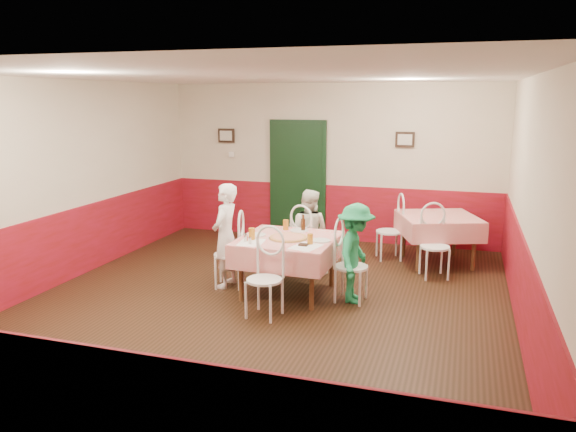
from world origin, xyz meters
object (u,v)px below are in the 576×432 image
(chair_right, at_px, (351,267))
(diner_right, at_px, (356,253))
(main_table, at_px, (288,266))
(diner_left, at_px, (225,236))
(chair_left, at_px, (229,255))
(beer_bottle, at_px, (303,224))
(chair_near, at_px, (264,280))
(pizza, at_px, (288,237))
(second_table, at_px, (438,240))
(wallet, at_px, (303,245))
(chair_second_a, at_px, (389,232))
(glass_b, at_px, (310,239))
(diner_far, at_px, (308,232))
(glass_a, at_px, (252,234))
(chair_far, at_px, (307,245))
(chair_second_b, at_px, (435,247))

(chair_right, xyz_separation_m, diner_right, (0.05, -0.00, 0.18))
(main_table, relative_size, diner_left, 0.85)
(chair_left, relative_size, beer_bottle, 4.36)
(chair_near, height_order, pizza, chair_near)
(second_table, xyz_separation_m, beer_bottle, (-1.72, -1.62, 0.49))
(main_table, height_order, wallet, wallet)
(chair_near, distance_m, pizza, 0.87)
(main_table, distance_m, chair_right, 0.85)
(chair_second_a, height_order, beer_bottle, beer_bottle)
(chair_near, xyz_separation_m, diner_right, (0.92, 0.82, 0.18))
(glass_b, bearing_deg, diner_right, 20.84)
(chair_near, height_order, diner_right, diner_right)
(second_table, bearing_deg, chair_right, -114.85)
(chair_near, bearing_deg, second_table, 64.50)
(diner_far, distance_m, diner_right, 1.27)
(chair_near, relative_size, beer_bottle, 4.36)
(chair_left, bearing_deg, chair_near, 31.01)
(chair_left, xyz_separation_m, diner_right, (1.75, -0.05, 0.18))
(chair_second_a, bearing_deg, beer_bottle, -51.65)
(chair_left, distance_m, glass_a, 0.64)
(chair_left, relative_size, chair_far, 1.00)
(chair_right, bearing_deg, diner_far, 46.48)
(second_table, distance_m, pizza, 2.77)
(main_table, height_order, glass_b, glass_b)
(chair_left, bearing_deg, diner_right, 76.01)
(chair_right, distance_m, chair_near, 1.20)
(second_table, xyz_separation_m, chair_second_a, (-0.75, 0.00, 0.08))
(wallet, bearing_deg, glass_a, 174.68)
(glass_b, bearing_deg, diner_far, 106.53)
(chair_second_b, bearing_deg, glass_a, -166.31)
(second_table, distance_m, diner_far, 2.13)
(chair_right, height_order, wallet, chair_right)
(chair_second_a, xyz_separation_m, wallet, (-0.75, -2.36, 0.32))
(glass_a, bearing_deg, chair_right, 9.39)
(chair_left, distance_m, beer_bottle, 1.09)
(pizza, bearing_deg, beer_bottle, 81.59)
(chair_second_a, relative_size, wallet, 8.18)
(second_table, distance_m, diner_left, 3.39)
(wallet, xyz_separation_m, diner_far, (-0.27, 1.22, -0.14))
(glass_b, distance_m, beer_bottle, 0.71)
(chair_near, relative_size, diner_right, 0.71)
(glass_b, bearing_deg, chair_far, 107.32)
(chair_right, relative_size, diner_left, 0.63)
(main_table, height_order, beer_bottle, beer_bottle)
(second_table, xyz_separation_m, diner_left, (-2.70, -2.01, 0.34))
(chair_near, height_order, glass_a, glass_a)
(main_table, bearing_deg, chair_second_b, 35.50)
(main_table, xyz_separation_m, glass_a, (-0.41, -0.23, 0.46))
(glass_b, xyz_separation_m, diner_right, (0.54, 0.20, -0.19))
(wallet, bearing_deg, diner_left, 165.55)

